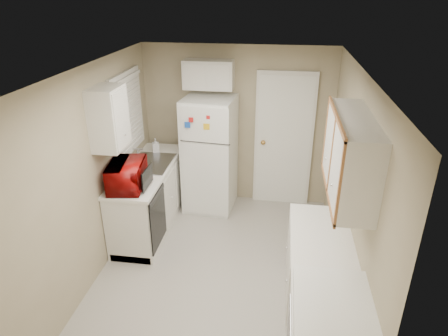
# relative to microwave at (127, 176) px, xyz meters

# --- Properties ---
(floor) EXTENTS (3.80, 3.80, 0.00)m
(floor) POSITION_rel_microwave_xyz_m (1.15, -0.32, -1.05)
(floor) COLOR beige
(floor) RESTS_ON ground
(ceiling) EXTENTS (3.80, 3.80, 0.00)m
(ceiling) POSITION_rel_microwave_xyz_m (1.15, -0.32, 1.35)
(ceiling) COLOR white
(ceiling) RESTS_ON floor
(wall_left) EXTENTS (3.80, 3.80, 0.00)m
(wall_left) POSITION_rel_microwave_xyz_m (-0.25, -0.32, 0.15)
(wall_left) COLOR tan
(wall_left) RESTS_ON floor
(wall_right) EXTENTS (3.80, 3.80, 0.00)m
(wall_right) POSITION_rel_microwave_xyz_m (2.55, -0.32, 0.15)
(wall_right) COLOR tan
(wall_right) RESTS_ON floor
(wall_back) EXTENTS (2.80, 2.80, 0.00)m
(wall_back) POSITION_rel_microwave_xyz_m (1.15, 1.58, 0.15)
(wall_back) COLOR tan
(wall_back) RESTS_ON floor
(wall_front) EXTENTS (2.80, 2.80, 0.00)m
(wall_front) POSITION_rel_microwave_xyz_m (1.15, -2.22, 0.15)
(wall_front) COLOR tan
(wall_front) RESTS_ON floor
(left_counter) EXTENTS (0.60, 1.80, 0.90)m
(left_counter) POSITION_rel_microwave_xyz_m (0.05, 0.58, -0.60)
(left_counter) COLOR silver
(left_counter) RESTS_ON floor
(dishwasher) EXTENTS (0.03, 0.58, 0.72)m
(dishwasher) POSITION_rel_microwave_xyz_m (0.34, -0.02, -0.56)
(dishwasher) COLOR black
(dishwasher) RESTS_ON floor
(sink) EXTENTS (0.54, 0.74, 0.16)m
(sink) POSITION_rel_microwave_xyz_m (0.05, 0.73, -0.19)
(sink) COLOR gray
(sink) RESTS_ON left_counter
(microwave) EXTENTS (0.62, 0.41, 0.39)m
(microwave) POSITION_rel_microwave_xyz_m (0.00, 0.00, 0.00)
(microwave) COLOR #8B0807
(microwave) RESTS_ON left_counter
(soap_bottle) EXTENTS (0.12, 0.13, 0.21)m
(soap_bottle) POSITION_rel_microwave_xyz_m (0.00, 1.14, -0.05)
(soap_bottle) COLOR white
(soap_bottle) RESTS_ON left_counter
(window_blinds) EXTENTS (0.10, 0.98, 1.08)m
(window_blinds) POSITION_rel_microwave_xyz_m (-0.21, 0.73, 0.55)
(window_blinds) COLOR silver
(window_blinds) RESTS_ON wall_left
(upper_cabinet_left) EXTENTS (0.30, 0.45, 0.70)m
(upper_cabinet_left) POSITION_rel_microwave_xyz_m (-0.10, -0.10, 0.75)
(upper_cabinet_left) COLOR silver
(upper_cabinet_left) RESTS_ON wall_left
(refrigerator) EXTENTS (0.77, 0.75, 1.71)m
(refrigerator) POSITION_rel_microwave_xyz_m (0.78, 1.25, -0.19)
(refrigerator) COLOR white
(refrigerator) RESTS_ON floor
(cabinet_over_fridge) EXTENTS (0.70, 0.30, 0.40)m
(cabinet_over_fridge) POSITION_rel_microwave_xyz_m (0.75, 1.43, 0.95)
(cabinet_over_fridge) COLOR silver
(cabinet_over_fridge) RESTS_ON wall_back
(interior_door) EXTENTS (0.86, 0.06, 2.08)m
(interior_door) POSITION_rel_microwave_xyz_m (1.85, 1.54, -0.03)
(interior_door) COLOR white
(interior_door) RESTS_ON floor
(right_counter) EXTENTS (0.60, 2.00, 0.90)m
(right_counter) POSITION_rel_microwave_xyz_m (2.25, -1.12, -0.60)
(right_counter) COLOR silver
(right_counter) RESTS_ON floor
(upper_cabinet_right) EXTENTS (0.30, 1.20, 0.70)m
(upper_cabinet_right) POSITION_rel_microwave_xyz_m (2.40, -0.82, 0.75)
(upper_cabinet_right) COLOR silver
(upper_cabinet_right) RESTS_ON wall_right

